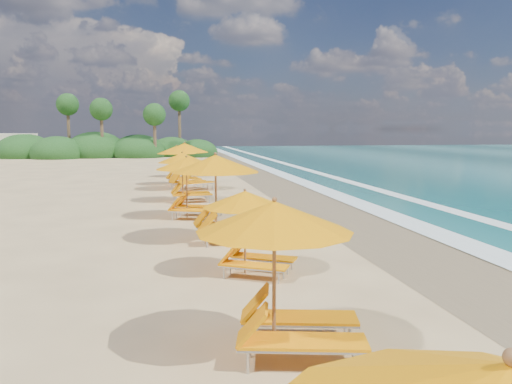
# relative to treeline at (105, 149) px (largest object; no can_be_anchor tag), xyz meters

# --- Properties ---
(ground) EXTENTS (160.00, 160.00, 0.00)m
(ground) POSITION_rel_treeline_xyz_m (9.94, -45.51, -1.00)
(ground) COLOR tan
(ground) RESTS_ON ground
(wet_sand) EXTENTS (4.00, 160.00, 0.01)m
(wet_sand) POSITION_rel_treeline_xyz_m (13.94, -45.51, -0.99)
(wet_sand) COLOR olive
(wet_sand) RESTS_ON ground
(surf_foam) EXTENTS (4.00, 160.00, 0.01)m
(surf_foam) POSITION_rel_treeline_xyz_m (16.64, -45.51, -0.97)
(surf_foam) COLOR white
(surf_foam) RESTS_ON ground
(station_2) EXTENTS (2.90, 2.79, 2.37)m
(station_2) POSITION_rel_treeline_xyz_m (8.59, -55.34, 0.33)
(station_2) COLOR olive
(station_2) RESTS_ON ground
(station_3) EXTENTS (2.66, 2.66, 1.99)m
(station_3) POSITION_rel_treeline_xyz_m (8.79, -51.13, 0.12)
(station_3) COLOR olive
(station_3) RESTS_ON ground
(station_4) EXTENTS (3.00, 2.80, 2.67)m
(station_4) POSITION_rel_treeline_xyz_m (8.55, -47.54, 0.50)
(station_4) COLOR olive
(station_4) RESTS_ON ground
(station_5) EXTENTS (3.03, 2.98, 2.36)m
(station_5) POSITION_rel_treeline_xyz_m (7.85, -43.38, 0.33)
(station_5) COLOR olive
(station_5) RESTS_ON ground
(station_6) EXTENTS (2.57, 2.39, 2.32)m
(station_6) POSITION_rel_treeline_xyz_m (7.87, -38.98, 0.30)
(station_6) COLOR olive
(station_6) RESTS_ON ground
(station_7) EXTENTS (3.53, 3.53, 2.66)m
(station_7) POSITION_rel_treeline_xyz_m (8.17, -34.44, 0.49)
(station_7) COLOR olive
(station_7) RESTS_ON ground
(station_8) EXTENTS (2.91, 2.78, 2.41)m
(station_8) POSITION_rel_treeline_xyz_m (7.81, -31.74, 0.35)
(station_8) COLOR olive
(station_8) RESTS_ON ground
(station_9) EXTENTS (2.28, 2.11, 2.08)m
(station_9) POSITION_rel_treeline_xyz_m (8.07, -26.71, 0.17)
(station_9) COLOR olive
(station_9) RESTS_ON ground
(treeline) EXTENTS (25.80, 8.80, 9.74)m
(treeline) POSITION_rel_treeline_xyz_m (0.00, 0.00, 0.00)
(treeline) COLOR #163D14
(treeline) RESTS_ON ground
(beach_building) EXTENTS (7.00, 5.00, 2.80)m
(beach_building) POSITION_rel_treeline_xyz_m (-12.06, 2.49, 0.40)
(beach_building) COLOR beige
(beach_building) RESTS_ON ground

